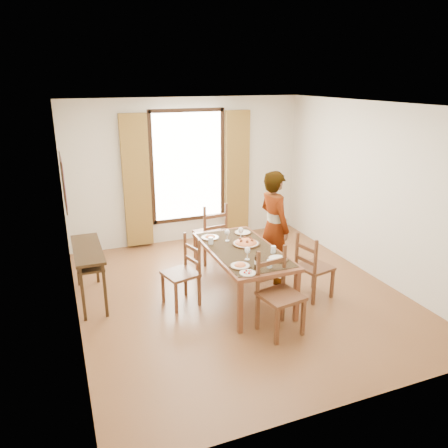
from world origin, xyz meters
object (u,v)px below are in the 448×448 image
object	(u,v)px
man	(274,227)
pasta_platter	(246,241)
dining_table	(243,253)
console_table	(88,256)

from	to	relation	value
man	pasta_platter	xyz separation A→B (m)	(-0.58, -0.25, -0.06)
dining_table	pasta_platter	world-z (taller)	pasta_platter
dining_table	console_table	bearing A→B (deg)	160.71
console_table	pasta_platter	world-z (taller)	pasta_platter
console_table	pasta_platter	distance (m)	2.22
pasta_platter	dining_table	bearing A→B (deg)	-128.74
pasta_platter	man	bearing A→B (deg)	23.32
console_table	dining_table	world-z (taller)	console_table
pasta_platter	console_table	bearing A→B (deg)	164.79
console_table	dining_table	bearing A→B (deg)	-19.29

